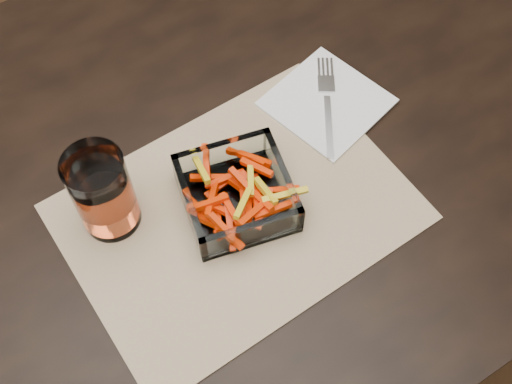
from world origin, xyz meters
TOP-DOWN VIEW (x-y plane):
  - dining_table at (0.00, 0.00)m, footprint 1.60×0.90m
  - placemat at (0.03, -0.10)m, footprint 0.46×0.35m
  - glass_bowl at (0.03, -0.09)m, footprint 0.17×0.17m
  - tumbler at (-0.12, -0.02)m, footprint 0.08×0.08m
  - napkin at (0.24, -0.01)m, footprint 0.19×0.19m
  - fork at (0.24, -0.02)m, footprint 0.11×0.17m

SIDE VIEW (x-z plane):
  - dining_table at x=0.00m, z-range 0.29..1.04m
  - placemat at x=0.03m, z-range 0.75..0.75m
  - napkin at x=0.24m, z-range 0.75..0.76m
  - fork at x=0.24m, z-range 0.76..0.76m
  - glass_bowl at x=0.03m, z-range 0.75..0.80m
  - tumbler at x=-0.12m, z-range 0.75..0.88m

